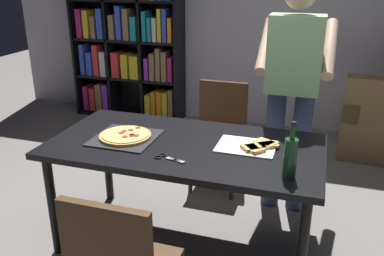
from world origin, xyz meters
TOP-DOWN VIEW (x-y plane):
  - ground_plane at (0.00, 0.00)m, footprint 12.00×12.00m
  - back_wall at (0.00, 2.60)m, footprint 6.40×0.10m
  - dining_table at (0.00, 0.00)m, footprint 1.73×0.89m
  - chair_far_side at (0.00, 0.93)m, footprint 0.42×0.42m
  - bookshelf at (-1.55, 2.37)m, footprint 1.40×0.35m
  - person_serving_pizza at (0.59, 0.71)m, footprint 0.55×0.54m
  - pepperoni_pizza_on_tray at (-0.40, -0.04)m, footprint 0.40×0.40m
  - pizza_slices_on_towel at (0.43, 0.06)m, footprint 0.38×0.28m
  - wine_bottle at (0.67, -0.27)m, footprint 0.07×0.07m
  - kitchen_scissors at (-0.04, -0.25)m, footprint 0.20×0.10m

SIDE VIEW (x-z plane):
  - ground_plane at x=0.00m, z-range 0.00..0.00m
  - chair_far_side at x=0.00m, z-range 0.06..0.96m
  - dining_table at x=0.00m, z-range 0.30..1.05m
  - kitchen_scissors at x=-0.04m, z-range 0.75..0.76m
  - pizza_slices_on_towel at x=0.43m, z-range 0.75..0.78m
  - pepperoni_pizza_on_tray at x=-0.40m, z-range 0.75..0.78m
  - wine_bottle at x=0.67m, z-range 0.71..1.03m
  - bookshelf at x=-1.55m, z-range 0.01..1.96m
  - person_serving_pizza at x=0.59m, z-range 0.12..1.87m
  - back_wall at x=0.00m, z-range 0.00..2.80m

